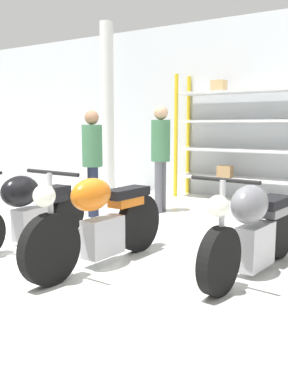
{
  "coord_description": "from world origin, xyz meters",
  "views": [
    {
      "loc": [
        2.68,
        -3.73,
        1.46
      ],
      "look_at": [
        0.0,
        0.4,
        0.7
      ],
      "focal_mm": 40.0,
      "sensor_mm": 36.0,
      "label": 1
    }
  ],
  "objects_px": {
    "person_browsing": "(161,150)",
    "person_near_rack": "(92,155)",
    "motorcycle_orange": "(99,221)",
    "motorcycle_black": "(28,209)",
    "motorcycle_grey": "(254,229)"
  },
  "relations": [
    {
      "from": "motorcycle_grey",
      "to": "person_browsing",
      "type": "height_order",
      "value": "person_browsing"
    },
    {
      "from": "motorcycle_black",
      "to": "person_browsing",
      "type": "bearing_deg",
      "value": 172.35
    },
    {
      "from": "motorcycle_orange",
      "to": "person_browsing",
      "type": "xyz_separation_m",
      "value": [
        -0.94,
        2.81,
        0.58
      ]
    },
    {
      "from": "person_browsing",
      "to": "person_near_rack",
      "type": "height_order",
      "value": "person_browsing"
    },
    {
      "from": "motorcycle_black",
      "to": "motorcycle_orange",
      "type": "distance_m",
      "value": 1.28
    },
    {
      "from": "motorcycle_grey",
      "to": "motorcycle_black",
      "type": "bearing_deg",
      "value": -74.74
    },
    {
      "from": "motorcycle_orange",
      "to": "motorcycle_black",
      "type": "bearing_deg",
      "value": -94.4
    },
    {
      "from": "person_near_rack",
      "to": "motorcycle_grey",
      "type": "bearing_deg",
      "value": 105.4
    },
    {
      "from": "motorcycle_grey",
      "to": "motorcycle_orange",
      "type": "bearing_deg",
      "value": -60.61
    },
    {
      "from": "person_browsing",
      "to": "motorcycle_orange",
      "type": "bearing_deg",
      "value": 99.48
    },
    {
      "from": "motorcycle_orange",
      "to": "person_near_rack",
      "type": "distance_m",
      "value": 2.48
    },
    {
      "from": "motorcycle_black",
      "to": "motorcycle_grey",
      "type": "bearing_deg",
      "value": 99.15
    },
    {
      "from": "motorcycle_black",
      "to": "motorcycle_orange",
      "type": "relative_size",
      "value": 0.96
    },
    {
      "from": "person_near_rack",
      "to": "person_browsing",
      "type": "bearing_deg",
      "value": -176.86
    },
    {
      "from": "motorcycle_grey",
      "to": "person_browsing",
      "type": "distance_m",
      "value": 3.28
    }
  ]
}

